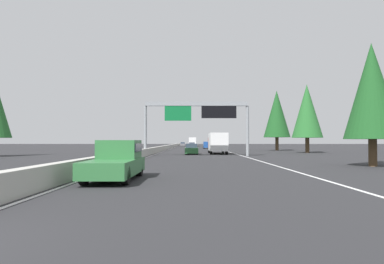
% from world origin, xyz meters
% --- Properties ---
extents(ground_plane, '(320.00, 320.00, 0.00)m').
position_xyz_m(ground_plane, '(60.00, 0.00, 0.00)').
color(ground_plane, '#262628').
extents(median_barrier, '(180.00, 0.56, 0.90)m').
position_xyz_m(median_barrier, '(80.00, 0.30, 0.45)').
color(median_barrier, '#ADAAA3').
rests_on(median_barrier, ground).
extents(shoulder_stripe_right, '(160.00, 0.16, 0.01)m').
position_xyz_m(shoulder_stripe_right, '(70.00, -11.52, 0.01)').
color(shoulder_stripe_right, silver).
rests_on(shoulder_stripe_right, ground).
extents(shoulder_stripe_median, '(160.00, 0.16, 0.01)m').
position_xyz_m(shoulder_stripe_median, '(70.00, -0.25, 0.01)').
color(shoulder_stripe_median, silver).
rests_on(shoulder_stripe_median, ground).
extents(sign_gantry_overhead, '(0.50, 12.68, 6.57)m').
position_xyz_m(sign_gantry_overhead, '(35.74, -6.03, 5.23)').
color(sign_gantry_overhead, gray).
rests_on(sign_gantry_overhead, ground).
extents(pickup_far_right, '(5.60, 2.00, 1.86)m').
position_xyz_m(pickup_far_right, '(10.84, -1.78, 0.91)').
color(pickup_far_right, '#2D6B38').
rests_on(pickup_far_right, ground).
extents(sedan_near_right, '(4.40, 1.80, 1.47)m').
position_xyz_m(sedan_near_right, '(41.98, -5.27, 0.68)').
color(sedan_near_right, '#2D6B38').
rests_on(sedan_near_right, ground).
extents(box_truck_mid_center, '(8.50, 2.40, 2.95)m').
position_xyz_m(box_truck_mid_center, '(43.96, -8.98, 1.61)').
color(box_truck_mid_center, white).
rests_on(box_truck_mid_center, ground).
extents(minivan_near_center, '(5.00, 1.95, 1.69)m').
position_xyz_m(minivan_near_center, '(77.92, -9.01, 0.95)').
color(minivan_near_center, '#1E4793').
rests_on(minivan_near_center, ground).
extents(sedan_far_center, '(4.40, 1.80, 1.47)m').
position_xyz_m(sedan_far_center, '(122.39, -1.73, 0.68)').
color(sedan_far_center, slate).
rests_on(sedan_far_center, ground).
extents(sedan_mid_right, '(4.40, 1.80, 1.47)m').
position_xyz_m(sedan_mid_right, '(87.67, -5.22, 0.68)').
color(sedan_mid_right, slate).
rests_on(sedan_mid_right, ground).
extents(bus_distant_b, '(11.50, 2.55, 3.10)m').
position_xyz_m(bus_distant_b, '(118.42, -5.34, 1.72)').
color(bus_distant_b, white).
rests_on(bus_distant_b, ground).
extents(conifer_right_foreground, '(3.93, 3.93, 8.94)m').
position_xyz_m(conifer_right_foreground, '(19.13, -18.35, 5.43)').
color(conifer_right_foreground, '#4C3823').
rests_on(conifer_right_foreground, ground).
extents(conifer_right_near, '(4.71, 4.71, 10.71)m').
position_xyz_m(conifer_right_near, '(47.99, -23.28, 6.51)').
color(conifer_right_near, '#4C3823').
rests_on(conifer_right_near, ground).
extents(conifer_right_mid, '(5.14, 5.14, 11.69)m').
position_xyz_m(conifer_right_mid, '(61.43, -21.86, 7.10)').
color(conifer_right_mid, '#4C3823').
rests_on(conifer_right_mid, ground).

